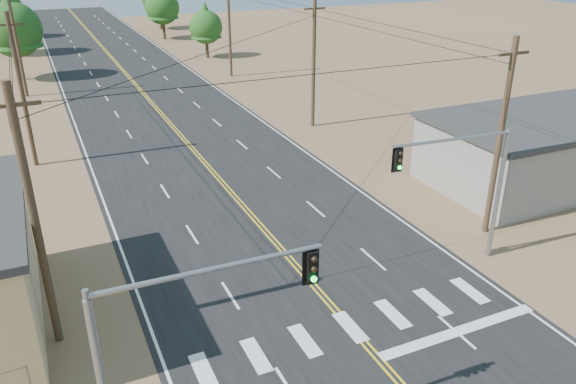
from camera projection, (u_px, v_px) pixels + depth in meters
road at (195, 152)px, 40.36m from camera, size 15.00×200.00×0.02m
building_right at (549, 148)px, 35.15m from camera, size 15.00×8.00×4.00m
utility_pole_left_near at (35, 221)px, 19.36m from camera, size 1.80×0.30×10.00m
utility_pole_left_mid at (22, 91)px, 35.92m from camera, size 1.80×0.30×10.00m
utility_pole_left_far at (17, 43)px, 52.49m from camera, size 1.80×0.30×10.00m
utility_pole_right_near at (500, 138)px, 27.33m from camera, size 1.80×0.30×10.00m
utility_pole_right_mid at (314, 63)px, 43.89m from camera, size 1.80×0.30×10.00m
utility_pole_right_far at (229, 29)px, 60.46m from camera, size 1.80×0.30×10.00m
signal_mast_left at (171, 342)px, 14.45m from camera, size 6.17×0.54×6.59m
signal_mast_right at (470, 176)px, 24.82m from camera, size 5.82×0.72×6.44m
tree_left_near at (12, 24)px, 58.70m from camera, size 5.75×5.75×9.59m
tree_right_near at (206, 24)px, 70.63m from camera, size 4.17×4.17×6.94m
tree_right_mid at (162, 4)px, 83.61m from camera, size 5.06×5.06×8.44m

